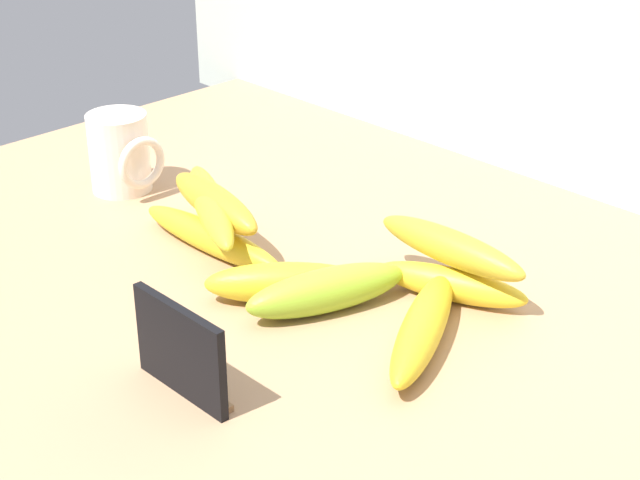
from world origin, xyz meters
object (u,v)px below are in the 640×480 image
(banana_7, at_px, (215,203))
(banana_2, at_px, (211,238))
(banana_3, at_px, (451,284))
(banana_0, at_px, (326,290))
(chalkboard_sign, at_px, (181,354))
(banana_4, at_px, (423,328))
(coffee_mug, at_px, (119,154))
(banana_5, at_px, (211,206))
(banana_6, at_px, (451,247))
(banana_1, at_px, (287,283))

(banana_7, bearing_deg, banana_2, -61.41)
(banana_3, bearing_deg, banana_2, -156.97)
(banana_0, bearing_deg, chalkboard_sign, -86.22)
(chalkboard_sign, height_order, banana_4, chalkboard_sign)
(coffee_mug, xyz_separation_m, banana_5, (0.19, -0.02, 0.00))
(banana_2, height_order, banana_5, banana_5)
(banana_4, height_order, banana_6, banana_6)
(banana_2, height_order, banana_3, same)
(banana_3, bearing_deg, banana_5, -159.17)
(banana_4, relative_size, banana_5, 0.94)
(coffee_mug, bearing_deg, banana_4, -0.51)
(banana_3, height_order, banana_4, banana_4)
(banana_3, bearing_deg, banana_0, -125.07)
(chalkboard_sign, bearing_deg, coffee_mug, 152.19)
(chalkboard_sign, distance_m, banana_1, 0.17)
(banana_3, bearing_deg, chalkboard_sign, -101.76)
(coffee_mug, bearing_deg, chalkboard_sign, -27.81)
(banana_4, xyz_separation_m, banana_6, (-0.04, 0.09, 0.03))
(coffee_mug, xyz_separation_m, banana_1, (0.33, -0.04, -0.03))
(chalkboard_sign, distance_m, banana_7, 0.27)
(chalkboard_sign, relative_size, banana_0, 0.67)
(coffee_mug, relative_size, banana_4, 0.49)
(coffee_mug, relative_size, banana_5, 0.46)
(banana_2, xyz_separation_m, banana_7, (-0.01, 0.01, 0.03))
(coffee_mug, relative_size, banana_1, 0.59)
(banana_4, xyz_separation_m, banana_7, (-0.28, -0.01, 0.03))
(chalkboard_sign, distance_m, coffee_mug, 0.43)
(coffee_mug, xyz_separation_m, banana_7, (0.19, -0.01, 0.00))
(banana_3, relative_size, banana_6, 0.89)
(banana_7, bearing_deg, banana_5, -103.07)
(banana_0, relative_size, banana_5, 0.79)
(coffee_mug, height_order, banana_0, coffee_mug)
(banana_7, bearing_deg, chalkboard_sign, -45.21)
(banana_1, height_order, banana_5, banana_5)
(banana_1, relative_size, banana_3, 1.04)
(chalkboard_sign, distance_m, banana_4, 0.22)
(banana_2, xyz_separation_m, banana_6, (0.23, 0.11, 0.03))
(banana_0, distance_m, banana_2, 0.17)
(banana_1, relative_size, banana_7, 0.97)
(banana_0, xyz_separation_m, banana_7, (-0.18, 0.01, 0.03))
(banana_5, bearing_deg, banana_1, -8.64)
(banana_4, xyz_separation_m, banana_5, (-0.28, -0.01, 0.03))
(banana_0, bearing_deg, banana_6, 60.69)
(banana_0, distance_m, banana_5, 0.18)
(banana_5, bearing_deg, chalkboard_sign, -44.31)
(banana_7, bearing_deg, banana_3, 19.93)
(banana_4, distance_m, banana_7, 0.28)
(coffee_mug, distance_m, banana_2, 0.20)
(banana_0, relative_size, banana_3, 1.07)
(banana_3, xyz_separation_m, banana_4, (0.03, -0.08, 0.00))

